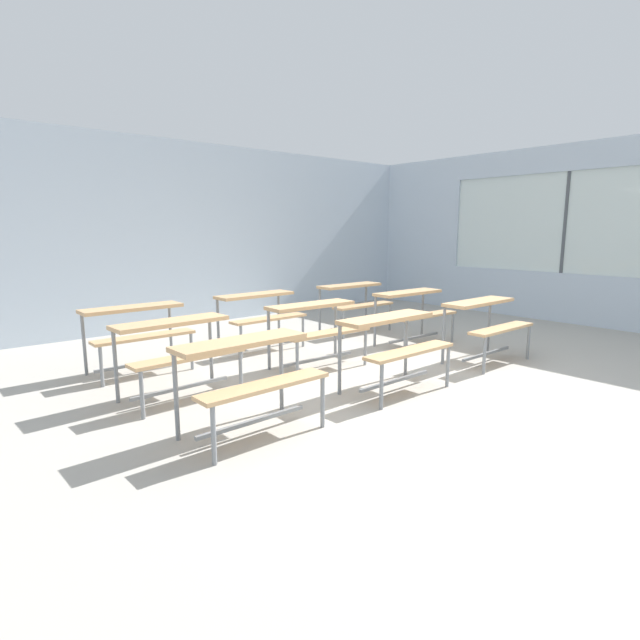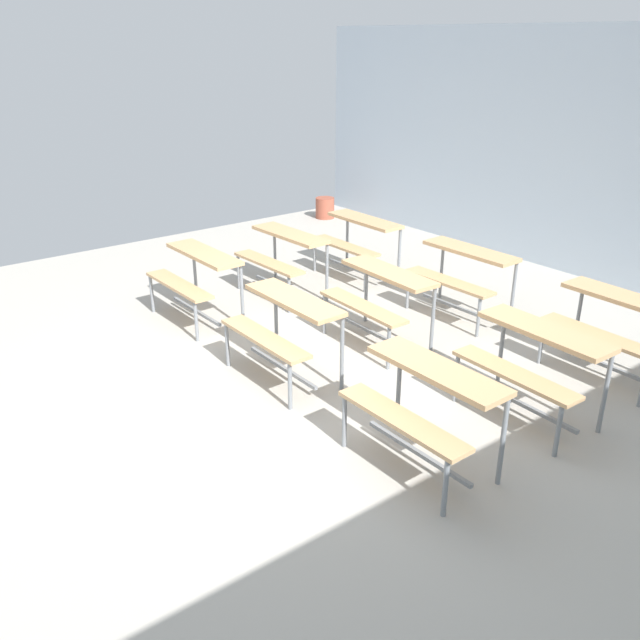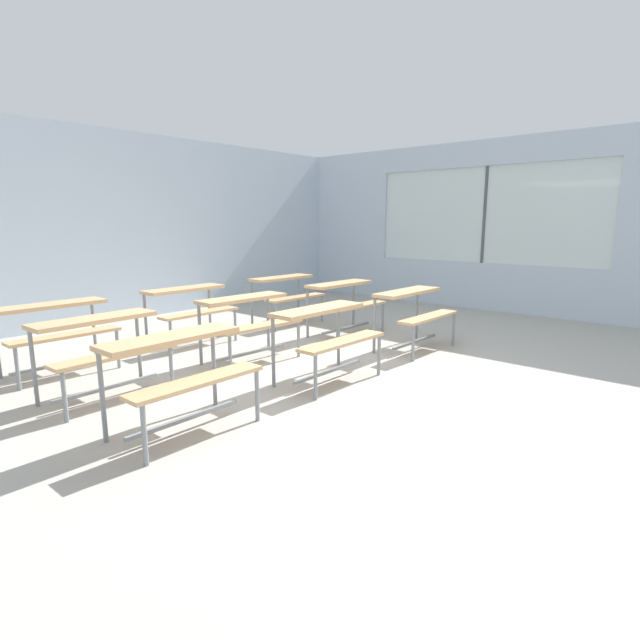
{
  "view_description": "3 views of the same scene",
  "coord_description": "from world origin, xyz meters",
  "px_view_note": "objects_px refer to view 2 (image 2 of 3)",
  "views": [
    {
      "loc": [
        -3.8,
        -3.3,
        1.6
      ],
      "look_at": [
        -0.08,
        1.01,
        0.56
      ],
      "focal_mm": 28.0,
      "sensor_mm": 36.0,
      "label": 1
    },
    {
      "loc": [
        4.36,
        -3.18,
        2.85
      ],
      "look_at": [
        -0.08,
        0.27,
        0.46
      ],
      "focal_mm": 37.52,
      "sensor_mm": 36.0,
      "label": 2
    },
    {
      "loc": [
        -3.8,
        -3.3,
        1.6
      ],
      "look_at": [
        0.42,
        0.41,
        0.48
      ],
      "focal_mm": 28.0,
      "sensor_mm": 36.0,
      "label": 3
    }
  ],
  "objects_px": {
    "desk_bench_r2c0": "(358,234)",
    "trash_bin": "(325,208)",
    "desk_bench_r0c1": "(284,319)",
    "desk_bench_r2c1": "(463,267)",
    "desk_bench_r0c2": "(425,394)",
    "desk_bench_r1c2": "(534,353)",
    "desk_bench_r2c2": "(615,317)",
    "desk_bench_r0c0": "(196,270)",
    "desk_bench_r1c0": "(283,249)",
    "desk_bench_r1c1": "(379,290)"
  },
  "relations": [
    {
      "from": "desk_bench_r1c1",
      "to": "desk_bench_r2c0",
      "type": "distance_m",
      "value": 2.02
    },
    {
      "from": "desk_bench_r1c2",
      "to": "desk_bench_r0c0",
      "type": "bearing_deg",
      "value": -159.83
    },
    {
      "from": "desk_bench_r0c2",
      "to": "desk_bench_r2c2",
      "type": "xyz_separation_m",
      "value": [
        0.07,
        2.33,
        0.0
      ]
    },
    {
      "from": "desk_bench_r0c2",
      "to": "desk_bench_r2c1",
      "type": "relative_size",
      "value": 0.99
    },
    {
      "from": "desk_bench_r1c1",
      "to": "desk_bench_r2c2",
      "type": "height_order",
      "value": "same"
    },
    {
      "from": "desk_bench_r0c1",
      "to": "desk_bench_r1c1",
      "type": "relative_size",
      "value": 0.98
    },
    {
      "from": "desk_bench_r1c0",
      "to": "desk_bench_r1c2",
      "type": "distance_m",
      "value": 3.48
    },
    {
      "from": "desk_bench_r1c2",
      "to": "desk_bench_r2c0",
      "type": "xyz_separation_m",
      "value": [
        -3.44,
        1.15,
        0.0
      ]
    },
    {
      "from": "desk_bench_r2c0",
      "to": "desk_bench_r1c2",
      "type": "bearing_deg",
      "value": -18.39
    },
    {
      "from": "desk_bench_r0c2",
      "to": "desk_bench_r1c2",
      "type": "height_order",
      "value": "same"
    },
    {
      "from": "desk_bench_r1c1",
      "to": "desk_bench_r0c0",
      "type": "bearing_deg",
      "value": -143.54
    },
    {
      "from": "desk_bench_r2c1",
      "to": "desk_bench_r2c2",
      "type": "relative_size",
      "value": 0.99
    },
    {
      "from": "desk_bench_r0c0",
      "to": "trash_bin",
      "type": "distance_m",
      "value": 4.64
    },
    {
      "from": "desk_bench_r0c0",
      "to": "desk_bench_r0c2",
      "type": "height_order",
      "value": "same"
    },
    {
      "from": "desk_bench_r0c2",
      "to": "desk_bench_r2c2",
      "type": "height_order",
      "value": "same"
    },
    {
      "from": "desk_bench_r1c0",
      "to": "trash_bin",
      "type": "height_order",
      "value": "desk_bench_r1c0"
    },
    {
      "from": "desk_bench_r0c0",
      "to": "desk_bench_r2c1",
      "type": "distance_m",
      "value": 2.86
    },
    {
      "from": "desk_bench_r2c0",
      "to": "trash_bin",
      "type": "bearing_deg",
      "value": 149.72
    },
    {
      "from": "desk_bench_r1c1",
      "to": "desk_bench_r2c2",
      "type": "relative_size",
      "value": 1.01
    },
    {
      "from": "desk_bench_r0c2",
      "to": "desk_bench_r2c2",
      "type": "bearing_deg",
      "value": 88.46
    },
    {
      "from": "desk_bench_r0c0",
      "to": "desk_bench_r2c0",
      "type": "distance_m",
      "value": 2.28
    },
    {
      "from": "desk_bench_r2c1",
      "to": "desk_bench_r2c2",
      "type": "distance_m",
      "value": 1.77
    },
    {
      "from": "desk_bench_r1c0",
      "to": "desk_bench_r2c1",
      "type": "distance_m",
      "value": 2.07
    },
    {
      "from": "desk_bench_r2c1",
      "to": "desk_bench_r2c2",
      "type": "height_order",
      "value": "same"
    },
    {
      "from": "desk_bench_r0c0",
      "to": "desk_bench_r1c2",
      "type": "height_order",
      "value": "same"
    },
    {
      "from": "desk_bench_r0c0",
      "to": "desk_bench_r2c2",
      "type": "height_order",
      "value": "same"
    },
    {
      "from": "desk_bench_r1c0",
      "to": "desk_bench_r2c2",
      "type": "relative_size",
      "value": 1.01
    },
    {
      "from": "desk_bench_r1c0",
      "to": "desk_bench_r2c1",
      "type": "xyz_separation_m",
      "value": [
        1.72,
        1.16,
        0.0
      ]
    },
    {
      "from": "desk_bench_r0c1",
      "to": "desk_bench_r2c2",
      "type": "distance_m",
      "value": 2.92
    },
    {
      "from": "desk_bench_r1c1",
      "to": "desk_bench_r2c1",
      "type": "relative_size",
      "value": 1.01
    },
    {
      "from": "desk_bench_r1c2",
      "to": "desk_bench_r2c1",
      "type": "height_order",
      "value": "same"
    },
    {
      "from": "desk_bench_r1c1",
      "to": "trash_bin",
      "type": "bearing_deg",
      "value": 149.95
    },
    {
      "from": "desk_bench_r2c0",
      "to": "desk_bench_r2c2",
      "type": "relative_size",
      "value": 0.99
    },
    {
      "from": "desk_bench_r0c1",
      "to": "desk_bench_r2c2",
      "type": "xyz_separation_m",
      "value": [
        1.76,
        2.33,
        0.0
      ]
    },
    {
      "from": "desk_bench_r0c0",
      "to": "desk_bench_r1c2",
      "type": "relative_size",
      "value": 0.99
    },
    {
      "from": "desk_bench_r2c0",
      "to": "trash_bin",
      "type": "distance_m",
      "value": 3.05
    },
    {
      "from": "desk_bench_r0c1",
      "to": "desk_bench_r2c1",
      "type": "relative_size",
      "value": 0.99
    },
    {
      "from": "desk_bench_r0c1",
      "to": "trash_bin",
      "type": "relative_size",
      "value": 3.2
    },
    {
      "from": "desk_bench_r0c2",
      "to": "desk_bench_r1c1",
      "type": "relative_size",
      "value": 0.98
    },
    {
      "from": "desk_bench_r2c1",
      "to": "desk_bench_r1c0",
      "type": "bearing_deg",
      "value": -146.86
    },
    {
      "from": "desk_bench_r0c1",
      "to": "desk_bench_r0c2",
      "type": "xyz_separation_m",
      "value": [
        1.69,
        0.0,
        0.0
      ]
    },
    {
      "from": "desk_bench_r1c1",
      "to": "desk_bench_r2c0",
      "type": "relative_size",
      "value": 1.02
    },
    {
      "from": "desk_bench_r0c1",
      "to": "trash_bin",
      "type": "xyz_separation_m",
      "value": [
        -4.29,
        3.84,
        -0.39
      ]
    },
    {
      "from": "desk_bench_r0c0",
      "to": "desk_bench_r2c0",
      "type": "height_order",
      "value": "same"
    },
    {
      "from": "desk_bench_r0c2",
      "to": "desk_bench_r1c1",
      "type": "bearing_deg",
      "value": 146.23
    },
    {
      "from": "desk_bench_r1c2",
      "to": "trash_bin",
      "type": "bearing_deg",
      "value": 157.99
    },
    {
      "from": "desk_bench_r1c2",
      "to": "desk_bench_r2c1",
      "type": "relative_size",
      "value": 1.01
    },
    {
      "from": "desk_bench_r0c2",
      "to": "desk_bench_r2c0",
      "type": "height_order",
      "value": "same"
    },
    {
      "from": "desk_bench_r1c0",
      "to": "desk_bench_r2c0",
      "type": "bearing_deg",
      "value": 85.72
    },
    {
      "from": "desk_bench_r0c1",
      "to": "desk_bench_r2c1",
      "type": "distance_m",
      "value": 2.35
    }
  ]
}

